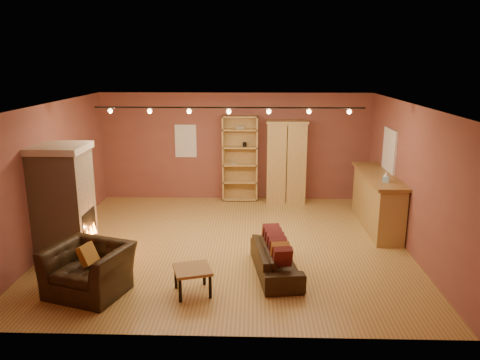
{
  "coord_description": "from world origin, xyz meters",
  "views": [
    {
      "loc": [
        0.49,
        -8.81,
        3.6
      ],
      "look_at": [
        0.21,
        0.2,
        1.29
      ],
      "focal_mm": 35.0,
      "sensor_mm": 36.0,
      "label": 1
    }
  ],
  "objects_px": {
    "armoire": "(286,162)",
    "coffee_table": "(192,272)",
    "loveseat": "(276,254)",
    "bookcase": "(240,158)",
    "bar_counter": "(377,201)",
    "armchair": "(88,262)",
    "fireplace": "(64,201)"
  },
  "relations": [
    {
      "from": "bookcase",
      "to": "coffee_table",
      "type": "bearing_deg",
      "value": -96.55
    },
    {
      "from": "loveseat",
      "to": "coffee_table",
      "type": "distance_m",
      "value": 1.54
    },
    {
      "from": "bookcase",
      "to": "loveseat",
      "type": "relative_size",
      "value": 1.28
    },
    {
      "from": "bookcase",
      "to": "loveseat",
      "type": "height_order",
      "value": "bookcase"
    },
    {
      "from": "armchair",
      "to": "coffee_table",
      "type": "bearing_deg",
      "value": 18.6
    },
    {
      "from": "bookcase",
      "to": "bar_counter",
      "type": "relative_size",
      "value": 0.88
    },
    {
      "from": "bookcase",
      "to": "armoire",
      "type": "bearing_deg",
      "value": -7.31
    },
    {
      "from": "bar_counter",
      "to": "armchair",
      "type": "distance_m",
      "value": 6.18
    },
    {
      "from": "coffee_table",
      "to": "fireplace",
      "type": "bearing_deg",
      "value": 150.51
    },
    {
      "from": "armoire",
      "to": "bar_counter",
      "type": "xyz_separation_m",
      "value": [
        1.89,
        -1.89,
        -0.46
      ]
    },
    {
      "from": "armoire",
      "to": "coffee_table",
      "type": "bearing_deg",
      "value": -109.51
    },
    {
      "from": "loveseat",
      "to": "armchair",
      "type": "bearing_deg",
      "value": 96.21
    },
    {
      "from": "armoire",
      "to": "fireplace",
      "type": "bearing_deg",
      "value": -140.59
    },
    {
      "from": "fireplace",
      "to": "armchair",
      "type": "distance_m",
      "value": 1.82
    },
    {
      "from": "armchair",
      "to": "coffee_table",
      "type": "distance_m",
      "value": 1.65
    },
    {
      "from": "bar_counter",
      "to": "fireplace",
      "type": "bearing_deg",
      "value": -164.82
    },
    {
      "from": "bar_counter",
      "to": "loveseat",
      "type": "relative_size",
      "value": 1.45
    },
    {
      "from": "armoire",
      "to": "coffee_table",
      "type": "xyz_separation_m",
      "value": [
        -1.78,
        -5.03,
        -0.71
      ]
    },
    {
      "from": "bookcase",
      "to": "fireplace",
      "type": "bearing_deg",
      "value": -130.32
    },
    {
      "from": "armoire",
      "to": "armchair",
      "type": "relative_size",
      "value": 1.56
    },
    {
      "from": "fireplace",
      "to": "loveseat",
      "type": "relative_size",
      "value": 1.21
    },
    {
      "from": "loveseat",
      "to": "armchair",
      "type": "relative_size",
      "value": 1.27
    },
    {
      "from": "fireplace",
      "to": "bar_counter",
      "type": "xyz_separation_m",
      "value": [
        6.24,
        1.69,
        -0.44
      ]
    },
    {
      "from": "fireplace",
      "to": "armchair",
      "type": "bearing_deg",
      "value": -57.76
    },
    {
      "from": "fireplace",
      "to": "bar_counter",
      "type": "distance_m",
      "value": 6.48
    },
    {
      "from": "bar_counter",
      "to": "coffee_table",
      "type": "xyz_separation_m",
      "value": [
        -3.67,
        -3.15,
        -0.25
      ]
    },
    {
      "from": "bar_counter",
      "to": "armchair",
      "type": "relative_size",
      "value": 1.85
    },
    {
      "from": "fireplace",
      "to": "bar_counter",
      "type": "relative_size",
      "value": 0.83
    },
    {
      "from": "armoire",
      "to": "loveseat",
      "type": "xyz_separation_m",
      "value": [
        -0.43,
        -4.29,
        -0.72
      ]
    },
    {
      "from": "bar_counter",
      "to": "coffee_table",
      "type": "bearing_deg",
      "value": -139.37
    },
    {
      "from": "armoire",
      "to": "loveseat",
      "type": "bearing_deg",
      "value": -95.78
    },
    {
      "from": "armoire",
      "to": "bookcase",
      "type": "bearing_deg",
      "value": 172.69
    }
  ]
}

